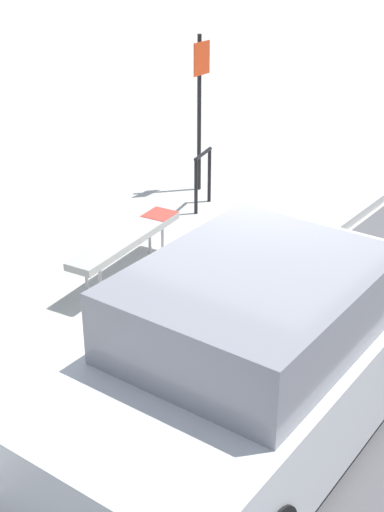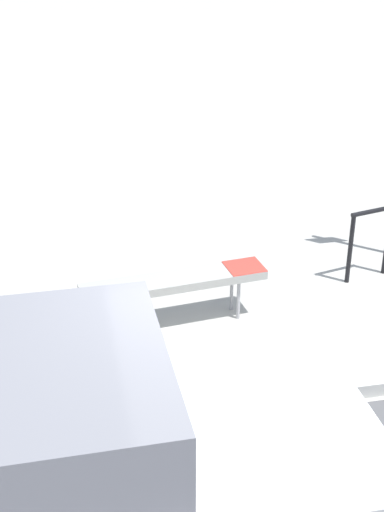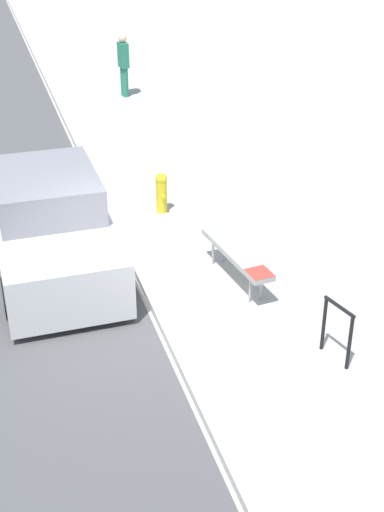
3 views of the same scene
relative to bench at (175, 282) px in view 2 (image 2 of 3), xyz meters
The scene contains 5 objects.
ground_plane 1.56m from the bench, 67.96° to the right, with size 60.00×60.00×0.00m, color #ADAAA3.
curb 1.54m from the bench, 67.96° to the right, with size 60.00×0.20×0.13m.
bench is the anchor object (origin of this frame).
bike_rack 2.31m from the bench, 13.68° to the left, with size 0.55×0.18×0.83m.
parked_car_near 3.00m from the bench, 117.73° to the right, with size 4.23×1.81×1.53m.
Camera 2 is at (-1.58, -4.55, 3.77)m, focal length 50.00 mm.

